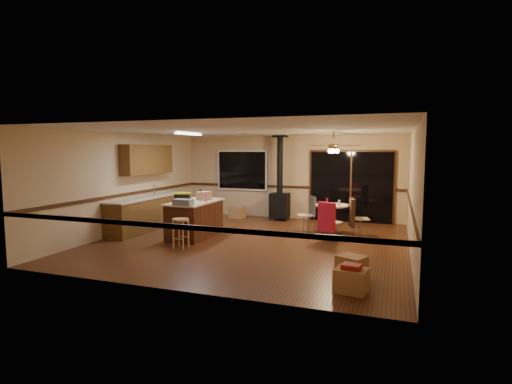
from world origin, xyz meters
The scene contains 35 objects.
floor centered at (0.00, 0.00, 0.00)m, with size 7.00×7.00×0.00m, color #4A2714.
ceiling centered at (0.00, 0.00, 2.60)m, with size 7.00×7.00×0.00m, color silver.
wall_back centered at (0.00, 3.50, 1.30)m, with size 7.00×7.00×0.00m, color tan.
wall_front centered at (0.00, -3.50, 1.30)m, with size 7.00×7.00×0.00m, color tan.
wall_left centered at (-3.50, 0.00, 1.30)m, with size 7.00×7.00×0.00m, color tan.
wall_right centered at (3.50, 0.00, 1.30)m, with size 7.00×7.00×0.00m, color tan.
chair_rail centered at (0.00, 0.00, 1.00)m, with size 7.00×7.00×0.08m, color #3C200F, non-canonical shape.
window centered at (-1.60, 3.45, 1.50)m, with size 1.72×0.10×1.32m, color black.
sliding_door centered at (1.90, 3.45, 1.05)m, with size 2.52×0.10×2.10m, color black.
lower_cabinets centered at (-3.20, 0.50, 0.43)m, with size 0.60×3.00×0.86m, color brown.
countertop centered at (-3.20, 0.50, 0.88)m, with size 0.64×3.04×0.04m, color beige.
upper_cabinets centered at (-3.33, 0.70, 1.90)m, with size 0.35×2.00×0.80m, color brown.
kitchen_island centered at (-1.50, 0.00, 0.45)m, with size 0.88×1.68×0.90m.
wood_stove centered at (-0.20, 3.05, 0.73)m, with size 0.55×0.50×2.52m.
ceiling_fan centered at (1.67, 1.38, 2.21)m, with size 0.24×0.24×0.55m.
fluorescent_strip centered at (-1.80, 0.30, 2.56)m, with size 0.10×1.20×0.04m, color white.
toolbox_grey centered at (-1.41, -0.72, 0.97)m, with size 0.44×0.24×0.14m, color slate.
toolbox_black centered at (-1.66, -0.31, 1.00)m, with size 0.37×0.19×0.20m, color black.
toolbox_yellow_lid centered at (-1.66, -0.31, 1.12)m, with size 0.38×0.20×0.03m, color gold.
box_on_island centered at (-1.38, 0.27, 1.01)m, with size 0.24×0.32×0.22m, color #A47249.
bottle_dark centered at (-1.54, 0.39, 1.03)m, with size 0.07×0.07×0.26m, color black.
bottle_pink centered at (-1.18, -0.04, 1.00)m, with size 0.07×0.07×0.21m, color #D84C8C.
bottle_white centered at (-1.70, 0.72, 0.98)m, with size 0.05×0.05×0.16m, color white.
bar_stool centered at (-1.28, -1.08, 0.33)m, with size 0.36×0.36×0.65m, color tan.
blue_bucket centered at (-1.36, -0.52, 0.13)m, with size 0.31×0.31×0.26m, color #0D37BC.
dining_table centered at (1.67, 1.38, 0.53)m, with size 0.84×0.84×0.78m.
glass_red centered at (1.52, 1.48, 0.85)m, with size 0.05×0.05×0.14m, color #590C14.
glass_cream centered at (1.85, 1.33, 0.85)m, with size 0.06×0.06×0.13m, color beige.
chair_left centered at (1.06, 1.54, 0.59)m, with size 0.55×0.55×0.51m.
chair_near centered at (1.69, 0.52, 0.60)m, with size 0.58×0.59×0.70m.
chair_right centered at (2.19, 1.39, 0.60)m, with size 0.55×0.52×0.70m.
box_under_window centered at (-1.58, 2.93, 0.18)m, with size 0.45×0.36×0.36m, color #A47249.
box_corner_a centered at (2.59, -2.66, 0.18)m, with size 0.47×0.40×0.36m, color #A47249.
box_corner_b centered at (2.51, -1.88, 0.18)m, with size 0.44×0.38×0.36m, color #A47249.
box_small_red centered at (2.59, -2.66, 0.40)m, with size 0.28×0.23×0.07m, color maroon.
Camera 1 is at (3.19, -8.70, 2.15)m, focal length 28.00 mm.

